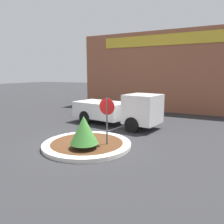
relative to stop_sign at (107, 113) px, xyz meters
name	(u,v)px	position (x,y,z in m)	size (l,w,h in m)	color
ground_plane	(87,146)	(-0.94, -0.22, -1.59)	(120.00, 120.00, 0.00)	#2D2D30
traffic_island	(87,144)	(-0.94, -0.22, -1.50)	(4.08, 4.08, 0.18)	silver
stop_sign	(107,113)	(0.00, 0.00, 0.00)	(0.74, 0.07, 2.29)	#4C4C51
island_shrub	(84,130)	(-0.61, -0.92, -0.61)	(1.22, 1.22, 1.40)	brown
utility_truck	(119,110)	(-1.36, 4.15, -0.55)	(6.06, 2.88, 2.11)	white
storefront_building	(168,72)	(-0.44, 13.46, 1.86)	(14.89, 6.07, 6.91)	#93563D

